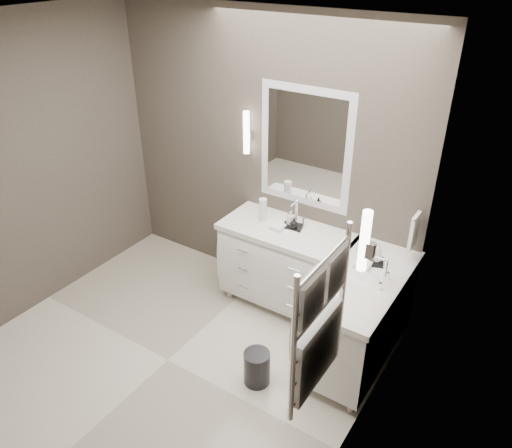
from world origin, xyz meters
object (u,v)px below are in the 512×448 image
Objects in this scene: vanity_back at (286,262)px; waste_bin at (257,368)px; towel_ladder at (318,329)px; vanity_right at (359,314)px.

waste_bin is (0.32, -1.00, -0.34)m from vanity_back.
waste_bin is at bearing -72.38° from vanity_back.
towel_ladder is at bearing -55.90° from vanity_back.
towel_ladder reaches higher than vanity_back.
vanity_right is 1.38× the size of towel_ladder.
towel_ladder reaches higher than vanity_right.
vanity_back is 2.16m from towel_ladder.
towel_ladder is at bearing -80.16° from vanity_right.
vanity_right is 4.14× the size of waste_bin.
towel_ladder is (1.10, -1.63, 0.91)m from vanity_back.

